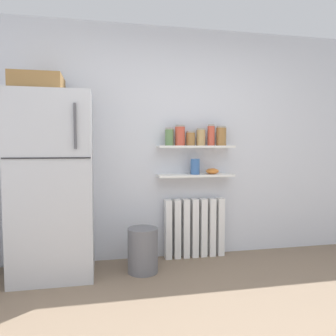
{
  "coord_description": "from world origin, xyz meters",
  "views": [
    {
      "loc": [
        -0.85,
        -1.61,
        1.27
      ],
      "look_at": [
        -0.19,
        1.6,
        1.05
      ],
      "focal_mm": 34.65,
      "sensor_mm": 36.0,
      "label": 1
    }
  ],
  "objects_px": {
    "storage_jar_0": "(169,137)",
    "vase": "(195,167)",
    "storage_jar_1": "(180,135)",
    "trash_bin": "(143,250)",
    "radiator": "(194,228)",
    "storage_jar_3": "(201,137)",
    "storage_jar_4": "(211,135)",
    "storage_jar_2": "(190,138)",
    "storage_jar_5": "(221,136)",
    "refrigerator": "(53,182)",
    "shelf_bowl": "(212,171)"
  },
  "relations": [
    {
      "from": "storage_jar_0",
      "to": "vase",
      "type": "xyz_separation_m",
      "value": [
        0.3,
        -0.0,
        -0.33
      ]
    },
    {
      "from": "storage_jar_1",
      "to": "storage_jar_0",
      "type": "bearing_deg",
      "value": -180.0
    },
    {
      "from": "trash_bin",
      "to": "storage_jar_0",
      "type": "bearing_deg",
      "value": 42.76
    },
    {
      "from": "radiator",
      "to": "storage_jar_3",
      "type": "bearing_deg",
      "value": -26.47
    },
    {
      "from": "storage_jar_4",
      "to": "radiator",
      "type": "bearing_deg",
      "value": 170.58
    },
    {
      "from": "storage_jar_2",
      "to": "storage_jar_5",
      "type": "bearing_deg",
      "value": 0.0
    },
    {
      "from": "storage_jar_5",
      "to": "refrigerator",
      "type": "bearing_deg",
      "value": -173.45
    },
    {
      "from": "storage_jar_3",
      "to": "vase",
      "type": "bearing_deg",
      "value": 180.0
    },
    {
      "from": "vase",
      "to": "storage_jar_2",
      "type": "bearing_deg",
      "value": 180.0
    },
    {
      "from": "storage_jar_0",
      "to": "shelf_bowl",
      "type": "relative_size",
      "value": 1.33
    },
    {
      "from": "storage_jar_1",
      "to": "trash_bin",
      "type": "bearing_deg",
      "value": -145.69
    },
    {
      "from": "storage_jar_3",
      "to": "shelf_bowl",
      "type": "bearing_deg",
      "value": 0.0
    },
    {
      "from": "storage_jar_4",
      "to": "storage_jar_1",
      "type": "bearing_deg",
      "value": 180.0
    },
    {
      "from": "radiator",
      "to": "shelf_bowl",
      "type": "relative_size",
      "value": 4.75
    },
    {
      "from": "storage_jar_3",
      "to": "storage_jar_4",
      "type": "bearing_deg",
      "value": 0.0
    },
    {
      "from": "storage_jar_3",
      "to": "trash_bin",
      "type": "xyz_separation_m",
      "value": [
        -0.7,
        -0.31,
        -1.15
      ]
    },
    {
      "from": "refrigerator",
      "to": "storage_jar_5",
      "type": "height_order",
      "value": "refrigerator"
    },
    {
      "from": "storage_jar_0",
      "to": "storage_jar_1",
      "type": "bearing_deg",
      "value": 0.0
    },
    {
      "from": "refrigerator",
      "to": "radiator",
      "type": "xyz_separation_m",
      "value": [
        1.51,
        0.24,
        -0.59
      ]
    },
    {
      "from": "storage_jar_0",
      "to": "storage_jar_4",
      "type": "xyz_separation_m",
      "value": [
        0.48,
        -0.0,
        0.02
      ]
    },
    {
      "from": "storage_jar_2",
      "to": "storage_jar_4",
      "type": "distance_m",
      "value": 0.24
    },
    {
      "from": "storage_jar_3",
      "to": "storage_jar_5",
      "type": "distance_m",
      "value": 0.24
    },
    {
      "from": "storage_jar_5",
      "to": "shelf_bowl",
      "type": "relative_size",
      "value": 1.52
    },
    {
      "from": "storage_jar_4",
      "to": "storage_jar_0",
      "type": "bearing_deg",
      "value": 180.0
    },
    {
      "from": "storage_jar_5",
      "to": "vase",
      "type": "xyz_separation_m",
      "value": [
        -0.31,
        -0.0,
        -0.35
      ]
    },
    {
      "from": "radiator",
      "to": "storage_jar_2",
      "type": "distance_m",
      "value": 1.03
    },
    {
      "from": "refrigerator",
      "to": "storage_jar_5",
      "type": "xyz_separation_m",
      "value": [
        1.81,
        0.21,
        0.46
      ]
    },
    {
      "from": "radiator",
      "to": "shelf_bowl",
      "type": "xyz_separation_m",
      "value": [
        0.2,
        -0.03,
        0.65
      ]
    },
    {
      "from": "refrigerator",
      "to": "shelf_bowl",
      "type": "relative_size",
      "value": 13.28
    },
    {
      "from": "radiator",
      "to": "storage_jar_4",
      "type": "distance_m",
      "value": 1.08
    },
    {
      "from": "radiator",
      "to": "storage_jar_5",
      "type": "bearing_deg",
      "value": -5.69
    },
    {
      "from": "radiator",
      "to": "vase",
      "type": "bearing_deg",
      "value": -98.43
    },
    {
      "from": "storage_jar_3",
      "to": "radiator",
      "type": "bearing_deg",
      "value": 153.53
    },
    {
      "from": "storage_jar_3",
      "to": "storage_jar_1",
      "type": "bearing_deg",
      "value": 180.0
    },
    {
      "from": "storage_jar_0",
      "to": "storage_jar_5",
      "type": "relative_size",
      "value": 0.88
    },
    {
      "from": "storage_jar_5",
      "to": "storage_jar_4",
      "type": "bearing_deg",
      "value": -180.0
    },
    {
      "from": "radiator",
      "to": "storage_jar_5",
      "type": "xyz_separation_m",
      "value": [
        0.3,
        -0.03,
        1.05
      ]
    },
    {
      "from": "storage_jar_3",
      "to": "shelf_bowl",
      "type": "xyz_separation_m",
      "value": [
        0.14,
        0.0,
        -0.39
      ]
    },
    {
      "from": "storage_jar_2",
      "to": "shelf_bowl",
      "type": "height_order",
      "value": "storage_jar_2"
    },
    {
      "from": "storage_jar_0",
      "to": "storage_jar_5",
      "type": "bearing_deg",
      "value": 0.0
    },
    {
      "from": "storage_jar_4",
      "to": "vase",
      "type": "xyz_separation_m",
      "value": [
        -0.19,
        0.0,
        -0.35
      ]
    },
    {
      "from": "refrigerator",
      "to": "trash_bin",
      "type": "xyz_separation_m",
      "value": [
        0.87,
        -0.11,
        -0.7
      ]
    },
    {
      "from": "radiator",
      "to": "storage_jar_3",
      "type": "distance_m",
      "value": 1.04
    },
    {
      "from": "refrigerator",
      "to": "storage_jar_3",
      "type": "bearing_deg",
      "value": 7.54
    },
    {
      "from": "radiator",
      "to": "storage_jar_5",
      "type": "height_order",
      "value": "storage_jar_5"
    },
    {
      "from": "refrigerator",
      "to": "trash_bin",
      "type": "distance_m",
      "value": 1.12
    },
    {
      "from": "storage_jar_4",
      "to": "storage_jar_5",
      "type": "xyz_separation_m",
      "value": [
        0.12,
        0.0,
        -0.01
      ]
    },
    {
      "from": "storage_jar_3",
      "to": "storage_jar_5",
      "type": "xyz_separation_m",
      "value": [
        0.24,
        0.0,
        0.01
      ]
    },
    {
      "from": "storage_jar_4",
      "to": "trash_bin",
      "type": "xyz_separation_m",
      "value": [
        -0.82,
        -0.31,
        -1.17
      ]
    },
    {
      "from": "storage_jar_2",
      "to": "storage_jar_5",
      "type": "height_order",
      "value": "storage_jar_5"
    }
  ]
}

